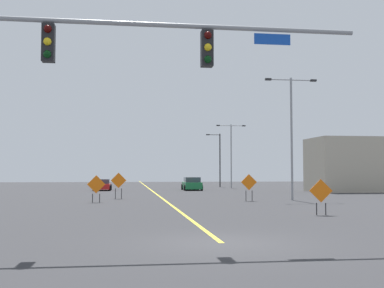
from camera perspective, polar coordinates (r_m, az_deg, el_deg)
name	(u,v)px	position (r m, az deg, el deg)	size (l,w,h in m)	color
ground	(222,243)	(13.84, 3.59, -11.75)	(171.21, 171.21, 0.00)	#2D2D30
road_centre_stripe	(148,188)	(61.08, -5.25, -5.26)	(0.16, 95.11, 0.01)	yellow
traffic_signal_assembly	(53,61)	(13.91, -16.29, 9.46)	(13.47, 0.44, 6.68)	gray
street_lamp_far_right	(219,157)	(65.12, 3.23, -1.58)	(1.98, 0.24, 7.27)	black
street_lamp_near_right	(231,150)	(60.86, 4.71, -0.73)	(3.78, 0.24, 8.10)	gray
street_lamp_mid_right	(291,128)	(35.22, 11.82, 1.92)	(3.85, 0.24, 8.87)	gray
construction_sign_right_lane	(249,184)	(33.57, 6.83, -4.76)	(1.13, 0.08, 1.88)	orange
construction_sign_left_lane	(96,186)	(32.52, -11.39, -4.90)	(1.20, 0.28, 1.81)	orange
construction_sign_left_shoulder	(119,182)	(36.71, -8.78, -4.52)	(1.18, 0.11, 1.98)	orange
construction_sign_median_far	(321,193)	(23.32, 15.17, -5.64)	(1.09, 0.21, 1.69)	orange
car_red_passing	(102,185)	(53.60, -10.66, -4.85)	(1.94, 3.82, 1.24)	red
car_green_mid	(192,184)	(53.50, -0.02, -4.81)	(2.13, 4.55, 1.45)	#196B38
roadside_building_east	(352,165)	(52.16, 18.58, -2.37)	(8.34, 5.77, 5.56)	#B2A893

